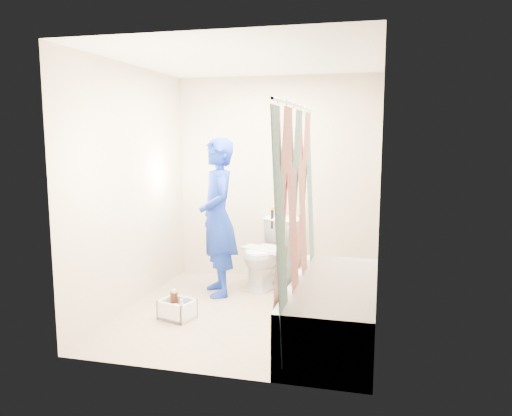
% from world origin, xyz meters
% --- Properties ---
extents(floor, '(2.60, 2.60, 0.00)m').
position_xyz_m(floor, '(0.00, 0.00, 0.00)').
color(floor, gray).
rests_on(floor, ground).
extents(ceiling, '(2.40, 2.60, 0.02)m').
position_xyz_m(ceiling, '(0.00, 0.00, 2.40)').
color(ceiling, white).
rests_on(ceiling, wall_back).
extents(wall_back, '(2.40, 0.02, 2.40)m').
position_xyz_m(wall_back, '(0.00, 1.30, 1.20)').
color(wall_back, '#C2B995').
rests_on(wall_back, ground).
extents(wall_front, '(2.40, 0.02, 2.40)m').
position_xyz_m(wall_front, '(0.00, -1.30, 1.20)').
color(wall_front, '#C2B995').
rests_on(wall_front, ground).
extents(wall_left, '(0.02, 2.60, 2.40)m').
position_xyz_m(wall_left, '(-1.20, 0.00, 1.20)').
color(wall_left, '#C2B995').
rests_on(wall_left, ground).
extents(wall_right, '(0.02, 2.60, 2.40)m').
position_xyz_m(wall_right, '(1.20, 0.00, 1.20)').
color(wall_right, '#C2B995').
rests_on(wall_right, ground).
extents(bathtub, '(0.70, 1.75, 0.50)m').
position_xyz_m(bathtub, '(0.85, -0.43, 0.27)').
color(bathtub, white).
rests_on(bathtub, ground).
extents(curtain_rod, '(0.02, 1.90, 0.02)m').
position_xyz_m(curtain_rod, '(0.52, -0.43, 1.95)').
color(curtain_rod, silver).
rests_on(curtain_rod, wall_back).
extents(shower_curtain, '(0.06, 1.75, 1.80)m').
position_xyz_m(shower_curtain, '(0.52, -0.43, 1.02)').
color(shower_curtain, white).
rests_on(shower_curtain, curtain_rod).
extents(toilet, '(0.67, 0.86, 0.78)m').
position_xyz_m(toilet, '(-0.00, 0.89, 0.39)').
color(toilet, white).
rests_on(toilet, ground).
extents(tank_lid, '(0.52, 0.36, 0.04)m').
position_xyz_m(tank_lid, '(-0.04, 0.77, 0.46)').
color(tank_lid, white).
rests_on(tank_lid, toilet).
extents(tank_internals, '(0.18, 0.09, 0.25)m').
position_xyz_m(tank_internals, '(0.03, 1.10, 0.77)').
color(tank_internals, black).
rests_on(tank_internals, toilet).
extents(plumber, '(0.66, 0.73, 1.69)m').
position_xyz_m(plumber, '(-0.47, 0.50, 0.84)').
color(plumber, '#0F1C96').
rests_on(plumber, ground).
extents(cleaning_caddy, '(0.36, 0.32, 0.23)m').
position_xyz_m(cleaning_caddy, '(-0.61, -0.32, 0.09)').
color(cleaning_caddy, white).
rests_on(cleaning_caddy, ground).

